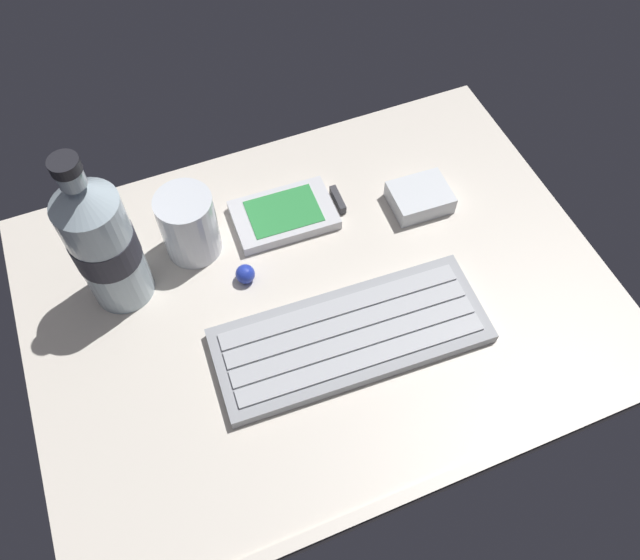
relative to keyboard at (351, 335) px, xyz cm
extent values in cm
cube|color=beige|center=(-0.94, 6.37, -1.81)|extent=(64.00, 48.00, 2.00)
cube|color=beige|center=(-0.94, -17.03, -0.41)|extent=(64.00, 1.20, 0.80)
cube|color=#93969B|center=(0.00, 0.00, -0.11)|extent=(29.49, 12.37, 1.40)
cube|color=#ADAFB5|center=(0.16, 3.30, 0.74)|extent=(26.75, 3.27, 0.30)
cube|color=#ADAFB5|center=(0.05, 1.10, 0.74)|extent=(26.75, 3.27, 0.30)
cube|color=#ADAFB5|center=(-0.05, -1.10, 0.74)|extent=(26.75, 3.27, 0.30)
cube|color=#ADAFB5|center=(-0.16, -3.30, 0.74)|extent=(26.75, 3.27, 0.30)
cube|color=silver|center=(-0.44, 17.87, -0.11)|extent=(12.27, 8.04, 1.40)
cube|color=green|center=(-0.44, 17.87, 0.64)|extent=(8.62, 6.24, 0.10)
cube|color=#333338|center=(5.96, 17.63, -0.11)|extent=(0.94, 3.83, 1.12)
cylinder|color=silver|center=(-12.06, 17.87, 3.44)|extent=(6.40, 6.40, 8.50)
cylinder|color=orange|center=(-12.06, 17.87, 2.45)|extent=(5.50, 5.50, 6.12)
cylinder|color=silver|center=(-20.89, 15.24, 6.69)|extent=(6.60, 6.60, 15.00)
cone|color=silver|center=(-20.89, 15.24, 15.59)|extent=(6.60, 6.60, 2.80)
cylinder|color=silver|center=(-20.89, 15.24, 17.89)|extent=(2.51, 2.51, 1.80)
cylinder|color=black|center=(-20.89, 15.24, 19.39)|extent=(2.77, 2.77, 1.20)
cylinder|color=#2D2D38|center=(-20.89, 15.24, 7.44)|extent=(6.73, 6.73, 3.80)
cube|color=silver|center=(15.12, 13.83, 0.39)|extent=(7.23, 5.89, 2.40)
sphere|color=#2338B2|center=(-7.94, 11.37, 0.29)|extent=(2.20, 2.20, 2.20)
camera|label=1|loc=(-14.65, -27.47, 60.00)|focal=35.70mm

